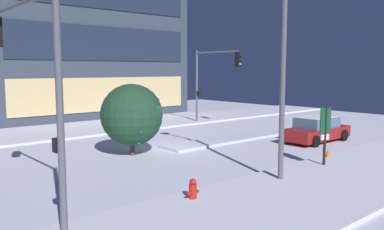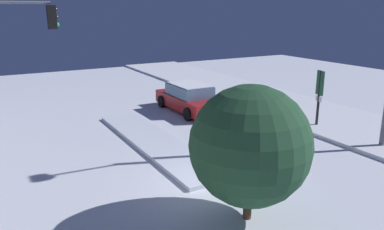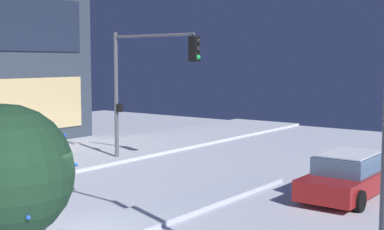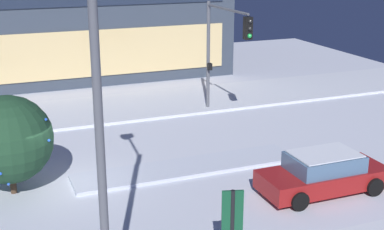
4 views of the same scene
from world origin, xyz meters
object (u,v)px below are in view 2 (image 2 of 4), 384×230
car_near (189,98)px  decorated_tree_median (250,146)px  construction_cone (282,116)px  parking_info_sign (319,92)px  street_lamp_arched (384,8)px

car_near → decorated_tree_median: 11.15m
construction_cone → parking_info_sign: bearing=-155.5°
parking_info_sign → decorated_tree_median: 9.17m
car_near → parking_info_sign: (-5.43, -3.76, 0.97)m
street_lamp_arched → construction_cone: size_ratio=15.11×
car_near → construction_cone: (-3.86, -3.04, -0.44)m
parking_info_sign → decorated_tree_median: bearing=49.0°
street_lamp_arched → decorated_tree_median: street_lamp_arched is taller
parking_info_sign → construction_cone: bearing=-48.9°
construction_cone → car_near: bearing=38.2°
car_near → decorated_tree_median: bearing=159.2°
car_near → parking_info_sign: parking_info_sign is taller
parking_info_sign → decorated_tree_median: decorated_tree_median is taller
street_lamp_arched → parking_info_sign: 4.94m
car_near → parking_info_sign: bearing=-145.1°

